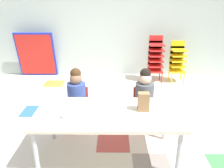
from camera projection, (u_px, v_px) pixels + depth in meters
The scene contains 12 objects.
ground_plane at pixel (114, 126), 3.53m from camera, with size 6.60×5.04×0.02m.
back_wall at pixel (114, 25), 5.46m from camera, with size 6.60×0.10×2.42m, color #B2C1B7.
craft_table at pixel (108, 116), 2.67m from camera, with size 1.67×0.83×0.60m.
seated_child_near_camera at pixel (77, 93), 3.27m from camera, with size 0.32×0.31×0.92m.
seated_child_middle_seat at pixel (144, 94), 3.27m from camera, with size 0.32×0.31×0.92m.
kid_chair_red_stack at pixel (156, 57), 5.20m from camera, with size 0.32×0.30×1.04m.
kid_chair_yellow_stack at pixel (177, 59), 5.22m from camera, with size 0.32×0.30×0.92m.
folded_activity_table at pixel (36, 55), 5.53m from camera, with size 0.90×0.29×1.09m.
paper_bag_brown at pixel (144, 102), 2.66m from camera, with size 0.13×0.09×0.22m, color #9E754C.
paper_plate_near_edge at pixel (66, 117), 2.54m from camera, with size 0.18×0.18×0.01m, color white.
paper_plate_center_table at pixel (113, 118), 2.52m from camera, with size 0.18×0.18×0.01m, color white.
donut_powdered_on_plate at pixel (65, 115), 2.53m from camera, with size 0.12×0.12×0.04m, color white.
Camera 1 is at (0.01, -3.08, 1.83)m, focal length 37.03 mm.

